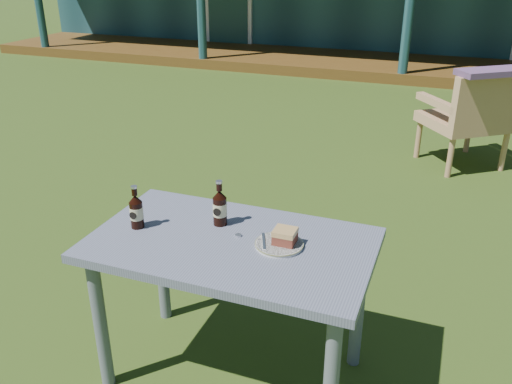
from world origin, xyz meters
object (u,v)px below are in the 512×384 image
at_px(plate, 279,244).
at_px(cola_bottle_far, 136,211).
at_px(cake_slice, 285,236).
at_px(cola_bottle_near, 220,207).
at_px(armchair_left, 471,115).
at_px(cafe_table, 231,261).

distance_m(plate, cola_bottle_far, 0.65).
height_order(cake_slice, cola_bottle_near, cola_bottle_near).
xyz_separation_m(cola_bottle_near, armchair_left, (1.06, 3.08, -0.31)).
height_order(cola_bottle_near, armchair_left, cola_bottle_near).
bearing_deg(cola_bottle_near, cake_slice, -13.73).
distance_m(plate, armchair_left, 3.26).
xyz_separation_m(cake_slice, cola_bottle_far, (-0.66, -0.07, 0.03)).
relative_size(cafe_table, armchair_left, 1.34).
xyz_separation_m(cafe_table, cola_bottle_near, (-0.10, 0.12, 0.19)).
bearing_deg(cake_slice, plate, -147.93).
xyz_separation_m(plate, cola_bottle_near, (-0.31, 0.09, 0.08)).
relative_size(cake_slice, armchair_left, 0.10).
bearing_deg(plate, cafe_table, -171.92).
xyz_separation_m(cola_bottle_near, cola_bottle_far, (-0.33, -0.16, -0.00)).
distance_m(cafe_table, cola_bottle_near, 0.25).
xyz_separation_m(cafe_table, armchair_left, (0.95, 3.20, -0.12)).
relative_size(cake_slice, cola_bottle_near, 0.44).
distance_m(cake_slice, armchair_left, 3.25).
height_order(cola_bottle_near, cola_bottle_far, cola_bottle_near).
distance_m(cafe_table, plate, 0.23).
bearing_deg(cake_slice, cola_bottle_near, 166.27).
distance_m(cola_bottle_near, cola_bottle_far, 0.37).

